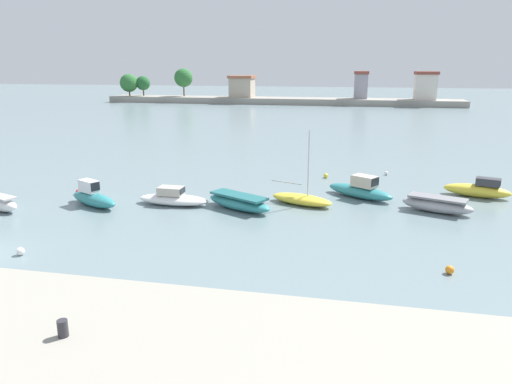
{
  "coord_description": "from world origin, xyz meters",
  "views": [
    {
      "loc": [
        19.48,
        -19.29,
        9.74
      ],
      "look_at": [
        12.49,
        14.3,
        0.52
      ],
      "focal_mm": 33.4,
      "sensor_mm": 36.0,
      "label": 1
    }
  ],
  "objects_px": {
    "mooring_bollard": "(63,328)",
    "moored_boat_5": "(302,199)",
    "moored_boat_1": "(0,203)",
    "moored_boat_7": "(437,205)",
    "moored_boat_8": "(478,190)",
    "moored_boat_2": "(93,197)",
    "mooring_buoy_3": "(450,270)",
    "mooring_buoy_1": "(78,192)",
    "moored_boat_6": "(361,190)",
    "mooring_buoy_0": "(326,176)",
    "mooring_buoy_2": "(386,173)",
    "mooring_buoy_4": "(20,251)",
    "moored_boat_3": "(173,198)",
    "moored_boat_4": "(239,202)"
  },
  "relations": [
    {
      "from": "moored_boat_5",
      "to": "mooring_buoy_4",
      "type": "xyz_separation_m",
      "value": [
        -13.45,
        -12.46,
        -0.17
      ]
    },
    {
      "from": "moored_boat_5",
      "to": "mooring_buoy_3",
      "type": "relative_size",
      "value": 12.85
    },
    {
      "from": "mooring_bollard",
      "to": "mooring_buoy_3",
      "type": "distance_m",
      "value": 17.68
    },
    {
      "from": "moored_boat_3",
      "to": "moored_boat_5",
      "type": "distance_m",
      "value": 9.21
    },
    {
      "from": "moored_boat_1",
      "to": "moored_boat_6",
      "type": "bearing_deg",
      "value": 39.55
    },
    {
      "from": "moored_boat_7",
      "to": "mooring_buoy_2",
      "type": "bearing_deg",
      "value": 124.56
    },
    {
      "from": "mooring_buoy_0",
      "to": "mooring_buoy_1",
      "type": "xyz_separation_m",
      "value": [
        -18.37,
        -9.52,
        0.0
      ]
    },
    {
      "from": "mooring_buoy_2",
      "to": "moored_boat_3",
      "type": "bearing_deg",
      "value": -140.31
    },
    {
      "from": "mooring_buoy_0",
      "to": "mooring_buoy_2",
      "type": "relative_size",
      "value": 1.2
    },
    {
      "from": "moored_boat_7",
      "to": "mooring_buoy_1",
      "type": "bearing_deg",
      "value": -157.55
    },
    {
      "from": "moored_boat_1",
      "to": "moored_boat_8",
      "type": "bearing_deg",
      "value": 38.03
    },
    {
      "from": "moored_boat_1",
      "to": "moored_boat_7",
      "type": "height_order",
      "value": "moored_boat_1"
    },
    {
      "from": "moored_boat_7",
      "to": "mooring_buoy_4",
      "type": "distance_m",
      "value": 25.89
    },
    {
      "from": "mooring_buoy_0",
      "to": "mooring_buoy_3",
      "type": "bearing_deg",
      "value": -69.37
    },
    {
      "from": "moored_boat_7",
      "to": "mooring_buoy_0",
      "type": "bearing_deg",
      "value": 153.58
    },
    {
      "from": "moored_boat_6",
      "to": "moored_boat_1",
      "type": "bearing_deg",
      "value": -128.1
    },
    {
      "from": "moored_boat_1",
      "to": "moored_boat_7",
      "type": "bearing_deg",
      "value": 31.52
    },
    {
      "from": "moored_boat_4",
      "to": "moored_boat_5",
      "type": "distance_m",
      "value": 4.62
    },
    {
      "from": "mooring_buoy_4",
      "to": "moored_boat_1",
      "type": "bearing_deg",
      "value": 134.85
    },
    {
      "from": "moored_boat_3",
      "to": "moored_boat_7",
      "type": "bearing_deg",
      "value": 7.24
    },
    {
      "from": "mooring_buoy_1",
      "to": "mooring_buoy_3",
      "type": "relative_size",
      "value": 1.01
    },
    {
      "from": "moored_boat_6",
      "to": "mooring_buoy_3",
      "type": "bearing_deg",
      "value": -39.52
    },
    {
      "from": "moored_boat_8",
      "to": "mooring_bollard",
      "type": "bearing_deg",
      "value": -104.65
    },
    {
      "from": "mooring_buoy_4",
      "to": "mooring_buoy_0",
      "type": "bearing_deg",
      "value": 55.3
    },
    {
      "from": "mooring_bollard",
      "to": "moored_boat_2",
      "type": "height_order",
      "value": "mooring_bollard"
    },
    {
      "from": "moored_boat_5",
      "to": "mooring_buoy_1",
      "type": "height_order",
      "value": "moored_boat_5"
    },
    {
      "from": "mooring_buoy_0",
      "to": "mooring_buoy_2",
      "type": "distance_m",
      "value": 5.8
    },
    {
      "from": "moored_boat_6",
      "to": "moored_boat_7",
      "type": "xyz_separation_m",
      "value": [
        5.08,
        -2.65,
        -0.09
      ]
    },
    {
      "from": "moored_boat_6",
      "to": "mooring_buoy_2",
      "type": "xyz_separation_m",
      "value": [
        2.35,
        8.27,
        -0.44
      ]
    },
    {
      "from": "moored_boat_4",
      "to": "mooring_buoy_4",
      "type": "relative_size",
      "value": 12.68
    },
    {
      "from": "moored_boat_3",
      "to": "mooring_buoy_1",
      "type": "height_order",
      "value": "moored_boat_3"
    },
    {
      "from": "mooring_bollard",
      "to": "moored_boat_5",
      "type": "height_order",
      "value": "moored_boat_5"
    },
    {
      "from": "mooring_bollard",
      "to": "moored_boat_1",
      "type": "height_order",
      "value": "mooring_bollard"
    },
    {
      "from": "moored_boat_1",
      "to": "moored_boat_7",
      "type": "xyz_separation_m",
      "value": [
        29.35,
        5.78,
        -0.01
      ]
    },
    {
      "from": "moored_boat_6",
      "to": "moored_boat_8",
      "type": "height_order",
      "value": "moored_boat_6"
    },
    {
      "from": "moored_boat_1",
      "to": "moored_boat_6",
      "type": "xyz_separation_m",
      "value": [
        24.27,
        8.44,
        0.08
      ]
    },
    {
      "from": "moored_boat_3",
      "to": "moored_boat_4",
      "type": "relative_size",
      "value": 0.96
    },
    {
      "from": "mooring_buoy_1",
      "to": "mooring_buoy_4",
      "type": "height_order",
      "value": "mooring_buoy_4"
    },
    {
      "from": "moored_boat_2",
      "to": "mooring_buoy_0",
      "type": "relative_size",
      "value": 11.7
    },
    {
      "from": "moored_boat_4",
      "to": "moored_boat_6",
      "type": "distance_m",
      "value": 9.55
    },
    {
      "from": "moored_boat_6",
      "to": "mooring_buoy_1",
      "type": "relative_size",
      "value": 12.93
    },
    {
      "from": "moored_boat_5",
      "to": "moored_boat_6",
      "type": "height_order",
      "value": "moored_boat_5"
    },
    {
      "from": "mooring_buoy_2",
      "to": "moored_boat_1",
      "type": "bearing_deg",
      "value": -147.89
    },
    {
      "from": "moored_boat_2",
      "to": "mooring_buoy_3",
      "type": "xyz_separation_m",
      "value": [
        22.78,
        -6.95,
        -0.4
      ]
    },
    {
      "from": "mooring_buoy_1",
      "to": "moored_boat_6",
      "type": "bearing_deg",
      "value": 9.45
    },
    {
      "from": "mooring_buoy_0",
      "to": "mooring_buoy_3",
      "type": "distance_m",
      "value": 20.24
    },
    {
      "from": "moored_boat_1",
      "to": "mooring_buoy_1",
      "type": "bearing_deg",
      "value": 79.51
    },
    {
      "from": "moored_boat_3",
      "to": "moored_boat_6",
      "type": "distance_m",
      "value": 13.94
    },
    {
      "from": "moored_boat_5",
      "to": "moored_boat_8",
      "type": "bearing_deg",
      "value": 40.54
    },
    {
      "from": "moored_boat_5",
      "to": "mooring_buoy_0",
      "type": "height_order",
      "value": "moored_boat_5"
    }
  ]
}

